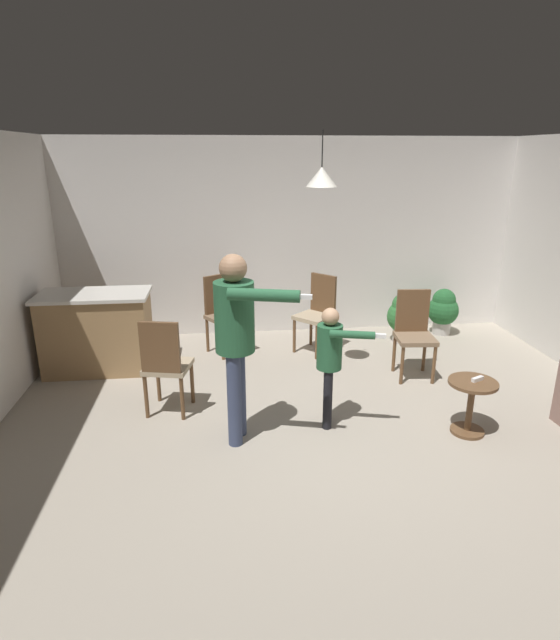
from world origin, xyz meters
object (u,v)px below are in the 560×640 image
object	(u,v)px
potted_plant_corner	(443,309)
dining_chair_spare	(318,310)
side_table_by_couch	(471,401)
dining_chair_by_counter	(414,331)
dining_chair_centre_back	(223,311)
spare_remote_on_table	(478,379)
person_adult	(236,329)
dining_chair_near_wall	(165,363)
person_child	(330,354)
potted_plant_by_wall	(404,315)
kitchen_counter	(97,332)

from	to	relation	value
potted_plant_corner	dining_chair_spare	bearing A→B (deg)	-167.00
side_table_by_couch	potted_plant_corner	world-z (taller)	potted_plant_corner
dining_chair_by_counter	dining_chair_spare	bearing A→B (deg)	-38.83
dining_chair_centre_back	spare_remote_on_table	bearing A→B (deg)	100.99
person_adult	dining_chair_by_counter	distance (m)	2.43
person_adult	dining_chair_spare	distance (m)	2.43
dining_chair_by_counter	potted_plant_corner	distance (m)	1.65
dining_chair_near_wall	dining_chair_spare	size ratio (longest dim) A/B	1.00
potted_plant_corner	spare_remote_on_table	xyz separation A→B (m)	(-0.84, -2.66, 0.17)
person_child	dining_chair_by_counter	xyz separation A→B (m)	(1.20, 1.04, -0.18)
dining_chair_centre_back	potted_plant_by_wall	xyz separation A→B (m)	(2.44, 0.06, -0.17)
potted_plant_by_wall	person_adult	bearing A→B (deg)	-135.55
potted_plant_corner	potted_plant_by_wall	world-z (taller)	potted_plant_by_wall
person_child	potted_plant_by_wall	world-z (taller)	person_child
dining_chair_by_counter	dining_chair_spare	distance (m)	1.31
dining_chair_near_wall	potted_plant_corner	size ratio (longest dim) A/B	1.51
kitchen_counter	dining_chair_centre_back	world-z (taller)	dining_chair_centre_back
side_table_by_couch	spare_remote_on_table	xyz separation A→B (m)	(0.04, 0.01, 0.21)
person_adult	dining_chair_by_counter	bearing A→B (deg)	134.91
person_adult	side_table_by_couch	bearing A→B (deg)	101.15
person_child	kitchen_counter	bearing A→B (deg)	-109.45
person_child	potted_plant_corner	distance (m)	3.22
dining_chair_centre_back	potted_plant_by_wall	size ratio (longest dim) A/B	1.45
side_table_by_couch	potted_plant_corner	size ratio (longest dim) A/B	0.79
side_table_by_couch	dining_chair_by_counter	size ratio (longest dim) A/B	0.52
side_table_by_couch	dining_chair_spare	distance (m)	2.46
potted_plant_corner	potted_plant_by_wall	xyz separation A→B (m)	(-0.67, -0.26, 0.01)
kitchen_counter	potted_plant_corner	bearing A→B (deg)	9.63
dining_chair_by_counter	spare_remote_on_table	size ratio (longest dim) A/B	7.69
dining_chair_spare	spare_remote_on_table	size ratio (longest dim) A/B	7.69
dining_chair_near_wall	dining_chair_spare	distance (m)	2.36
side_table_by_couch	potted_plant_by_wall	world-z (taller)	potted_plant_by_wall
side_table_by_couch	person_adult	xyz separation A→B (m)	(-2.12, 0.13, 0.73)
side_table_by_couch	dining_chair_by_counter	world-z (taller)	dining_chair_by_counter
side_table_by_couch	spare_remote_on_table	world-z (taller)	spare_remote_on_table
person_adult	dining_chair_near_wall	world-z (taller)	person_adult
dining_chair_near_wall	spare_remote_on_table	bearing A→B (deg)	-0.99
kitchen_counter	dining_chair_by_counter	size ratio (longest dim) A/B	1.26
dining_chair_spare	potted_plant_corner	xyz separation A→B (m)	(1.90, 0.44, -0.18)
side_table_by_couch	dining_chair_spare	xyz separation A→B (m)	(-1.01, 2.23, 0.22)
dining_chair_by_counter	dining_chair_centre_back	world-z (taller)	same
dining_chair_by_counter	dining_chair_near_wall	size ratio (longest dim) A/B	1.00
dining_chair_centre_back	kitchen_counter	bearing A→B (deg)	-15.85
person_adult	person_child	bearing A→B (deg)	114.91
person_adult	dining_chair_centre_back	size ratio (longest dim) A/B	1.70
kitchen_counter	person_adult	size ratio (longest dim) A/B	0.74
dining_chair_near_wall	dining_chair_by_counter	bearing A→B (deg)	25.67
side_table_by_couch	dining_chair_by_counter	xyz separation A→B (m)	(-0.06, 1.33, 0.22)
person_adult	spare_remote_on_table	bearing A→B (deg)	101.36
potted_plant_by_wall	side_table_by_couch	bearing A→B (deg)	-94.95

